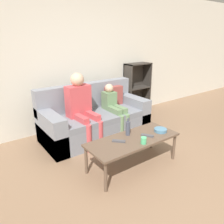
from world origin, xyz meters
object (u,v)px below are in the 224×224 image
cup_near (144,140)px  snack_bowl (160,130)px  person_child (114,107)px  couch (95,119)px  tv_remote_0 (147,135)px  tv_remote_1 (119,141)px  bookshelf (135,94)px  bottle (128,128)px  person_adult (81,103)px  coffee_table (133,141)px

cup_near → snack_bowl: 0.47m
person_child → cup_near: person_child is taller
couch → tv_remote_0: couch is taller
cup_near → tv_remote_1: 0.32m
bookshelf → tv_remote_1: (-1.75, -1.63, -0.00)m
couch → tv_remote_1: couch is taller
tv_remote_0 → person_child: bearing=45.8°
couch → person_child: 0.40m
bookshelf → bottle: (-1.53, -1.54, 0.09)m
bookshelf → tv_remote_0: 2.19m
bookshelf → person_adult: size_ratio=0.98×
person_child → bottle: (-0.42, -0.88, 0.01)m
bookshelf → tv_remote_0: size_ratio=6.72×
person_adult → snack_bowl: bearing=-63.0°
tv_remote_0 → snack_bowl: bearing=-32.2°
snack_bowl → bottle: size_ratio=0.73×
tv_remote_0 → tv_remote_1: 0.43m
bookshelf → coffee_table: bookshelf is taller
person_child → tv_remote_1: 1.17m
couch → tv_remote_1: 1.17m
snack_bowl → coffee_table: bearing=172.3°
couch → person_adult: person_adult is taller
person_child → cup_near: bearing=-108.5°
cup_near → bottle: bottle is taller
bookshelf → tv_remote_0: (-1.34, -1.73, -0.00)m
couch → bookshelf: bearing=20.0°
person_adult → cup_near: bearing=-83.7°
bookshelf → snack_bowl: 2.04m
person_adult → bottle: (0.20, -0.95, -0.16)m
coffee_table → person_adult: 1.13m
coffee_table → tv_remote_0: tv_remote_0 is taller
bookshelf → tv_remote_1: bookshelf is taller
person_child → bookshelf: bearing=31.8°
coffee_table → bottle: 0.19m
tv_remote_0 → tv_remote_1: (-0.42, 0.10, 0.00)m
bookshelf → person_child: 1.29m
person_adult → snack_bowl: size_ratio=6.47×
snack_bowl → person_adult: bearing=119.9°
tv_remote_1 → snack_bowl: (0.68, -0.10, 0.01)m
tv_remote_1 → bottle: 0.26m
coffee_table → person_child: (0.43, 1.01, 0.14)m
couch → cup_near: (-0.11, -1.34, 0.16)m
tv_remote_0 → snack_bowl: (0.26, -0.00, 0.01)m
bookshelf → person_child: bookshelf is taller
tv_remote_0 → tv_remote_1: size_ratio=1.09×
tv_remote_0 → couch: bearing=61.8°
person_child → tv_remote_0: person_child is taller
person_adult → cup_near: size_ratio=13.24×
bookshelf → snack_bowl: (-1.08, -1.73, 0.01)m
couch → bottle: 1.06m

